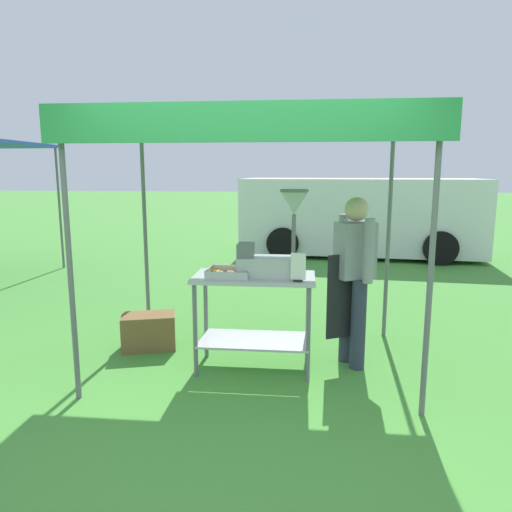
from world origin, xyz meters
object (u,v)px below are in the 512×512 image
(supply_crate, at_px, (149,331))
(van_white, at_px, (359,215))
(donut_cart, at_px, (254,302))
(vendor, at_px, (354,273))
(donut_fryer, at_px, (274,247))
(menu_sign, at_px, (298,269))
(stall_canopy, at_px, (255,127))
(donut_tray, at_px, (229,274))

(supply_crate, bearing_deg, van_white, 65.22)
(donut_cart, height_order, vendor, vendor)
(donut_fryer, height_order, supply_crate, donut_fryer)
(menu_sign, distance_m, vendor, 0.65)
(donut_cart, height_order, van_white, van_white)
(stall_canopy, relative_size, van_white, 0.56)
(menu_sign, distance_m, supply_crate, 1.87)
(vendor, bearing_deg, van_white, 83.33)
(menu_sign, bearing_deg, stall_canopy, 143.53)
(stall_canopy, relative_size, donut_tray, 7.55)
(donut_cart, bearing_deg, donut_tray, -165.46)
(van_white, bearing_deg, donut_cart, -104.32)
(donut_cart, xyz_separation_m, donut_tray, (-0.22, -0.06, 0.27))
(donut_fryer, xyz_separation_m, supply_crate, (-1.34, 0.43, -0.99))
(donut_tray, relative_size, vendor, 0.24)
(donut_cart, relative_size, donut_fryer, 1.41)
(donut_fryer, height_order, van_white, van_white)
(donut_fryer, bearing_deg, menu_sign, -38.62)
(stall_canopy, height_order, vendor, stall_canopy)
(stall_canopy, xyz_separation_m, van_white, (1.66, 6.40, -1.35))
(van_white, bearing_deg, supply_crate, -114.78)
(vendor, distance_m, supply_crate, 2.21)
(donut_tray, height_order, vendor, vendor)
(vendor, relative_size, supply_crate, 2.62)
(menu_sign, xyz_separation_m, vendor, (0.51, 0.39, -0.10))
(menu_sign, relative_size, supply_crate, 0.41)
(menu_sign, relative_size, vendor, 0.16)
(vendor, bearing_deg, menu_sign, -142.76)
(donut_tray, bearing_deg, donut_cart, 14.54)
(vendor, height_order, supply_crate, vendor)
(menu_sign, height_order, supply_crate, menu_sign)
(supply_crate, bearing_deg, vendor, -5.89)
(stall_canopy, height_order, supply_crate, stall_canopy)
(stall_canopy, distance_m, donut_fryer, 1.08)
(donut_tray, height_order, donut_fryer, donut_fryer)
(donut_cart, relative_size, supply_crate, 1.80)
(donut_cart, relative_size, menu_sign, 4.41)
(supply_crate, height_order, van_white, van_white)
(stall_canopy, bearing_deg, supply_crate, 165.25)
(stall_canopy, distance_m, menu_sign, 1.32)
(donut_cart, distance_m, vendor, 0.97)
(donut_tray, xyz_separation_m, van_white, (1.88, 6.56, -0.04))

